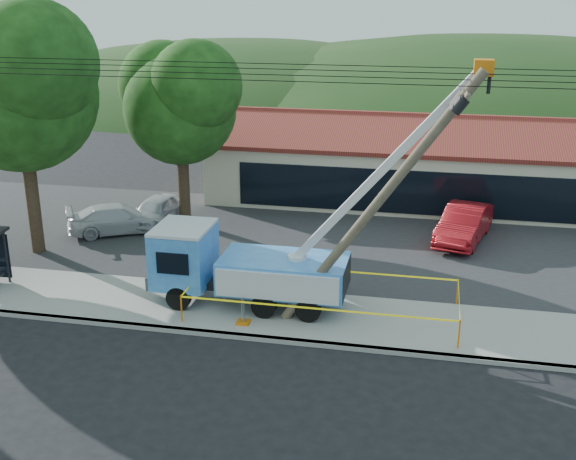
% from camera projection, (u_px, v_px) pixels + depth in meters
% --- Properties ---
extents(ground, '(120.00, 120.00, 0.00)m').
position_uv_depth(ground, '(262.00, 374.00, 21.94)').
color(ground, black).
rests_on(ground, ground).
extents(curb, '(60.00, 0.25, 0.15)m').
position_uv_depth(curb, '(277.00, 340.00, 23.86)').
color(curb, '#97968D').
rests_on(curb, ground).
extents(sidewalk, '(60.00, 4.00, 0.15)m').
position_uv_depth(sidewalk, '(288.00, 315.00, 25.62)').
color(sidewalk, '#97968D').
rests_on(sidewalk, ground).
extents(parking_lot, '(60.00, 12.00, 0.10)m').
position_uv_depth(parking_lot, '(324.00, 240.00, 33.02)').
color(parking_lot, '#28282B').
rests_on(parking_lot, ground).
extents(strip_mall, '(22.50, 8.53, 4.67)m').
position_uv_depth(strip_mall, '(420.00, 165.00, 39.04)').
color(strip_mall, beige).
rests_on(strip_mall, ground).
extents(tree_west_near, '(7.56, 6.72, 10.80)m').
position_uv_depth(tree_west_near, '(18.00, 80.00, 29.17)').
color(tree_west_near, '#332316').
rests_on(tree_west_near, ground).
extents(tree_lot, '(6.30, 5.60, 8.94)m').
position_uv_depth(tree_lot, '(179.00, 97.00, 33.27)').
color(tree_lot, '#332316').
rests_on(tree_lot, ground).
extents(hill_west, '(78.40, 56.00, 28.00)m').
position_uv_depth(hill_west, '(247.00, 94.00, 75.69)').
color(hill_west, '#183914').
rests_on(hill_west, ground).
extents(hill_center, '(89.60, 64.00, 32.00)m').
position_uv_depth(hill_center, '(493.00, 102.00, 70.89)').
color(hill_center, '#183914').
rests_on(hill_center, ground).
extents(utility_truck, '(11.42, 3.78, 8.92)m').
position_uv_depth(utility_truck, '(246.00, 264.00, 25.95)').
color(utility_truck, black).
rests_on(utility_truck, ground).
extents(leaning_pole, '(6.33, 1.83, 8.85)m').
position_uv_depth(leaning_pole, '(386.00, 192.00, 23.07)').
color(leaning_pole, brown).
rests_on(leaning_pole, ground).
extents(caution_tape, '(9.39, 3.44, 0.99)m').
position_uv_depth(caution_tape, '(323.00, 294.00, 25.41)').
color(caution_tape, orange).
rests_on(caution_tape, ground).
extents(car_silver, '(1.91, 4.05, 1.34)m').
position_uv_depth(car_silver, '(156.00, 225.00, 35.20)').
color(car_silver, silver).
rests_on(car_silver, ground).
extents(car_red, '(2.85, 5.14, 1.61)m').
position_uv_depth(car_red, '(462.00, 242.00, 32.92)').
color(car_red, '#A81017').
rests_on(car_red, ground).
extents(car_white, '(4.95, 3.94, 1.34)m').
position_uv_depth(car_white, '(119.00, 234.00, 34.00)').
color(car_white, silver).
rests_on(car_white, ground).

